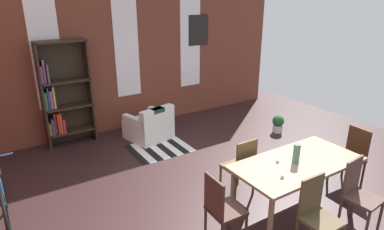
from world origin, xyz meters
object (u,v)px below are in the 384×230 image
(armchair_white, at_px, (150,126))
(dining_chair_head_right, at_px, (352,155))
(dining_table, at_px, (297,167))
(dining_chair_near_left, at_px, (317,213))
(potted_plant_by_shelf, at_px, (278,123))
(dining_chair_near_right, at_px, (358,192))
(bicycle_second, at_px, (4,201))
(dining_chair_far_left, at_px, (241,165))
(vase_on_table, at_px, (296,154))
(dining_chair_head_left, at_px, (221,208))
(bookshelf_tall, at_px, (63,96))

(armchair_white, bearing_deg, dining_chair_head_right, -59.82)
(dining_table, relative_size, dining_chair_near_left, 1.95)
(dining_table, height_order, potted_plant_by_shelf, dining_table)
(dining_chair_near_right, xyz_separation_m, bicycle_second, (-3.91, 2.54, -0.16))
(dining_chair_near_left, bearing_deg, dining_chair_near_right, -0.02)
(dining_chair_far_left, height_order, bicycle_second, dining_chair_far_left)
(vase_on_table, xyz_separation_m, dining_chair_near_left, (-0.37, -0.68, -0.39))
(vase_on_table, height_order, dining_chair_near_left, vase_on_table)
(dining_chair_head_left, distance_m, bicycle_second, 2.88)
(dining_chair_far_left, bearing_deg, potted_plant_by_shelf, 32.03)
(dining_chair_head_left, distance_m, bookshelf_tall, 4.18)
(vase_on_table, distance_m, dining_chair_head_left, 1.31)
(vase_on_table, xyz_separation_m, armchair_white, (-0.61, 3.36, -0.62))
(dining_chair_head_right, xyz_separation_m, bicycle_second, (-4.80, 1.86, -0.16))
(dining_table, relative_size, bookshelf_tall, 0.88)
(vase_on_table, relative_size, dining_chair_near_right, 0.29)
(dining_chair_head_right, bearing_deg, dining_table, 179.82)
(dining_chair_near_right, height_order, bicycle_second, dining_chair_near_right)
(dining_table, xyz_separation_m, bicycle_second, (-3.50, 1.85, -0.33))
(dining_chair_far_left, height_order, bookshelf_tall, bookshelf_tall)
(dining_chair_near_right, bearing_deg, dining_chair_near_left, 179.98)
(vase_on_table, distance_m, dining_chair_far_left, 0.87)
(bicycle_second, bearing_deg, dining_chair_far_left, -20.76)
(dining_chair_head_right, height_order, bicycle_second, dining_chair_head_right)
(dining_table, height_order, bookshelf_tall, bookshelf_tall)
(potted_plant_by_shelf, bearing_deg, dining_chair_far_left, -147.97)
(armchair_white, bearing_deg, bookshelf_tall, 155.41)
(vase_on_table, relative_size, bookshelf_tall, 0.13)
(dining_table, xyz_separation_m, dining_chair_head_left, (-1.30, 0.00, -0.17))
(dining_chair_near_right, xyz_separation_m, armchair_white, (-1.07, 4.04, -0.23))
(bookshelf_tall, xyz_separation_m, bicycle_second, (-1.32, -2.20, -0.67))
(dining_table, height_order, armchair_white, dining_table)
(bookshelf_tall, bearing_deg, dining_chair_near_left, -69.50)
(dining_table, bearing_deg, dining_chair_near_right, -59.10)
(dining_table, xyz_separation_m, dining_chair_near_right, (0.41, -0.68, -0.17))
(dining_chair_near_left, bearing_deg, dining_chair_far_left, 90.01)
(armchair_white, height_order, bicycle_second, bicycle_second)
(dining_chair_near_left, relative_size, dining_chair_far_left, 1.00)
(dining_chair_head_left, height_order, bicycle_second, dining_chair_head_left)
(dining_chair_head_left, relative_size, dining_chair_head_right, 1.00)
(dining_chair_far_left, relative_size, dining_chair_head_right, 1.00)
(dining_chair_near_right, distance_m, armchair_white, 4.19)
(dining_chair_head_right, distance_m, potted_plant_by_shelf, 2.26)
(bookshelf_tall, relative_size, bicycle_second, 1.28)
(vase_on_table, height_order, dining_chair_far_left, vase_on_table)
(dining_chair_near_right, bearing_deg, dining_chair_far_left, 121.09)
(vase_on_table, bearing_deg, bookshelf_tall, 117.86)
(dining_chair_head_left, height_order, potted_plant_by_shelf, dining_chair_head_left)
(dining_chair_near_right, distance_m, bookshelf_tall, 5.43)
(dining_chair_head_right, distance_m, dining_chair_near_right, 1.12)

